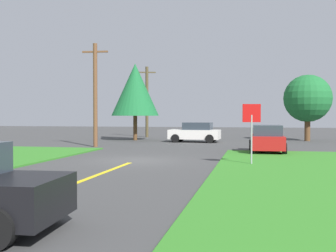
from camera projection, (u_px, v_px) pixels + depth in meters
name	position (u px, v px, depth m)	size (l,w,h in m)	color
ground_plane	(136.00, 160.00, 19.28)	(120.00, 120.00, 0.00)	#414141
lane_stripe_center	(56.00, 190.00, 11.46)	(0.20, 14.00, 0.01)	yellow
stop_sign	(252.00, 122.00, 17.26)	(0.77, 0.20, 2.65)	#9EA0A8
car_approaching_junction	(195.00, 132.00, 33.00)	(4.22, 2.26, 1.62)	white
car_on_crossroad	(267.00, 139.00, 23.39)	(2.04, 4.20, 1.62)	red
utility_pole_mid	(95.00, 94.00, 27.76)	(1.80, 0.29, 7.15)	brown
utility_pole_far	(147.00, 101.00, 40.77)	(1.76, 0.62, 7.15)	#4E4328
oak_tree_left	(308.00, 99.00, 34.51)	(4.06, 4.06, 5.70)	brown
pine_tree_center	(135.00, 90.00, 35.49)	(4.19, 4.19, 6.79)	brown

